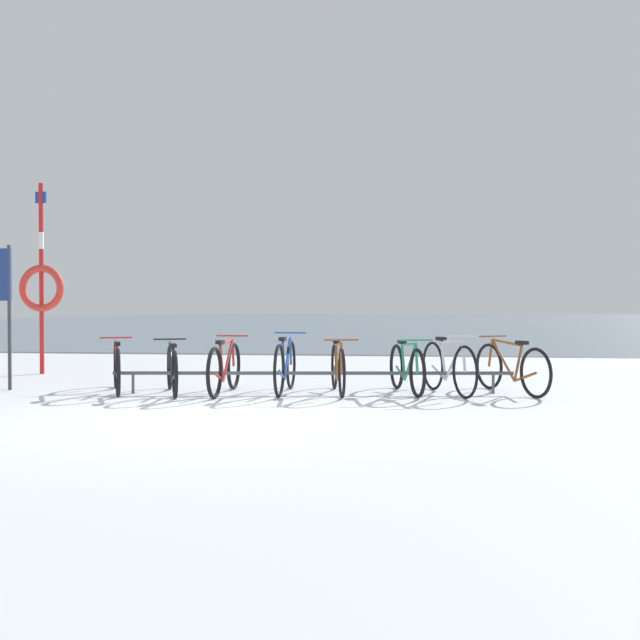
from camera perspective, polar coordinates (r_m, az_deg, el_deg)
The scene contains 11 objects.
ground at distance 61.21m, azimuth 5.00°, elevation -0.12°, with size 80.00×132.00×0.08m.
bike_rack at distance 9.66m, azimuth -0.58°, elevation -4.41°, with size 5.49×0.70×0.31m.
bicycle_0 at distance 10.22m, azimuth -16.23°, elevation -3.74°, with size 0.78×1.56×0.76m.
bicycle_1 at distance 9.80m, azimuth -11.97°, elevation -3.95°, with size 0.74×1.57×0.74m.
bicycle_2 at distance 9.68m, azimuth -7.78°, elevation -3.89°, with size 0.46×1.72×0.79m.
bicycle_3 at distance 9.71m, azimuth -2.84°, elevation -3.76°, with size 0.46×1.71×0.83m.
bicycle_4 at distance 9.64m, azimuth 1.47°, elevation -3.94°, with size 0.50×1.66×0.77m.
bicycle_5 at distance 9.75m, azimuth 7.07°, elevation -3.92°, with size 0.60×1.62×0.77m.
bicycle_6 at distance 9.71m, azimuth 10.41°, elevation -3.79°, with size 0.72×1.60×0.82m.
bicycle_7 at distance 9.98m, azimuth 15.30°, elevation -3.78°, with size 0.83×1.60×0.78m.
rescue_post at distance 13.44m, azimuth -21.75°, elevation 2.69°, with size 0.84×0.13×3.40m.
Camera 1 is at (2.21, -7.25, 1.19)m, focal length 39.26 mm.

